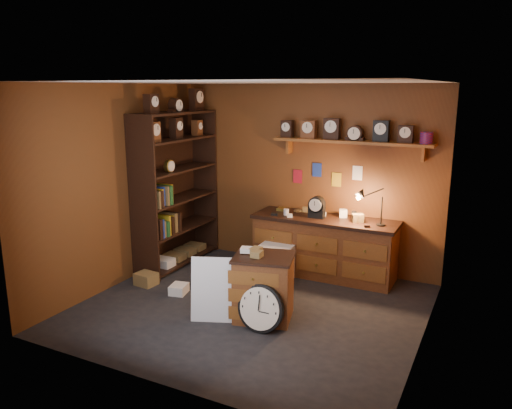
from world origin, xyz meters
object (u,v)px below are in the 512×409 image
object	(u,v)px
shelving_unit	(174,183)
big_round_clock	(261,308)
workbench	(324,243)
low_cabinet	(263,285)

from	to	relation	value
shelving_unit	big_round_clock	bearing A→B (deg)	-33.86
workbench	big_round_clock	xyz separation A→B (m)	(-0.06, -1.94, -0.21)
big_round_clock	shelving_unit	bearing A→B (deg)	146.14
workbench	low_cabinet	xyz separation A→B (m)	(-0.17, -1.65, -0.05)
workbench	big_round_clock	world-z (taller)	workbench
workbench	big_round_clock	distance (m)	1.95
shelving_unit	big_round_clock	distance (m)	2.77
low_cabinet	big_round_clock	distance (m)	0.35
low_cabinet	big_round_clock	bearing A→B (deg)	-84.82
shelving_unit	big_round_clock	xyz separation A→B (m)	(2.15, -1.44, -0.99)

